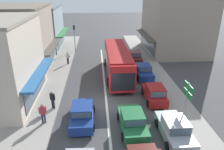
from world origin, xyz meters
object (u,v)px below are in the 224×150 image
object	(u,v)px
city_bus	(118,60)
sedan_adjacent_lane_trail	(82,114)
parked_hatchback_kerb_second	(154,94)
traffic_light_downstreet	(74,34)
parked_sedan_kerb_rear	(134,57)
pedestrian_browsing_midblock	(43,112)
sedan_behind_bus_near	(132,121)
pedestrian_far_walker	(53,99)
parked_sedan_kerb_third	(143,71)
directional_road_sign	(187,95)
parked_sedan_kerb_front	(175,129)
pedestrian_with_handbag_near	(68,57)

from	to	relation	value
city_bus	sedan_adjacent_lane_trail	distance (m)	9.95
parked_hatchback_kerb_second	traffic_light_downstreet	bearing A→B (deg)	117.09
parked_sedan_kerb_rear	pedestrian_browsing_midblock	xyz separation A→B (m)	(-9.41, -14.33, 0.40)
city_bus	sedan_adjacent_lane_trail	world-z (taller)	city_bus
sedan_behind_bus_near	traffic_light_downstreet	world-z (taller)	traffic_light_downstreet
sedan_adjacent_lane_trail	pedestrian_far_walker	bearing A→B (deg)	143.27
sedan_adjacent_lane_trail	parked_sedan_kerb_third	bearing A→B (deg)	52.88
sedan_behind_bus_near	pedestrian_far_walker	world-z (taller)	pedestrian_far_walker
parked_hatchback_kerb_second	directional_road_sign	size ratio (longest dim) A/B	1.03
sedan_behind_bus_near	directional_road_sign	distance (m)	4.41
sedan_adjacent_lane_trail	parked_sedan_kerb_third	xyz separation A→B (m)	(6.57, 8.68, 0.00)
sedan_adjacent_lane_trail	parked_sedan_kerb_rear	xyz separation A→B (m)	(6.49, 14.13, 0.00)
traffic_light_downstreet	pedestrian_browsing_midblock	distance (m)	19.92
pedestrian_far_walker	parked_sedan_kerb_rear	bearing A→B (deg)	53.44
sedan_behind_bus_near	pedestrian_far_walker	distance (m)	7.05
parked_sedan_kerb_front	sedan_adjacent_lane_trail	bearing A→B (deg)	159.67
sedan_adjacent_lane_trail	parked_sedan_kerb_rear	size ratio (longest dim) A/B	0.99
parked_sedan_kerb_rear	pedestrian_browsing_midblock	world-z (taller)	pedestrian_browsing_midblock
sedan_behind_bus_near	parked_sedan_kerb_front	world-z (taller)	same
parked_sedan_kerb_third	pedestrian_with_handbag_near	size ratio (longest dim) A/B	2.59
sedan_behind_bus_near	traffic_light_downstreet	xyz separation A→B (m)	(-5.86, 20.90, 2.19)
sedan_adjacent_lane_trail	pedestrian_with_handbag_near	size ratio (longest dim) A/B	2.58
parked_hatchback_kerb_second	parked_sedan_kerb_rear	size ratio (longest dim) A/B	0.87
parked_sedan_kerb_third	traffic_light_downstreet	xyz separation A→B (m)	(-8.72, 10.95, 2.19)
traffic_light_downstreet	directional_road_sign	xyz separation A→B (m)	(9.77, -20.84, -0.15)
city_bus	parked_sedan_kerb_third	bearing A→B (deg)	-9.69
sedan_behind_bus_near	traffic_light_downstreet	bearing A→B (deg)	105.66
directional_road_sign	pedestrian_with_handbag_near	size ratio (longest dim) A/B	2.21
parked_sedan_kerb_third	directional_road_sign	xyz separation A→B (m)	(1.05, -9.88, 2.04)
parked_sedan_kerb_front	pedestrian_with_handbag_near	world-z (taller)	pedestrian_with_handbag_near
pedestrian_with_handbag_near	parked_sedan_kerb_third	bearing A→B (deg)	-27.09
parked_sedan_kerb_front	parked_sedan_kerb_third	distance (m)	11.09
city_bus	traffic_light_downstreet	world-z (taller)	traffic_light_downstreet
sedan_behind_bus_near	parked_sedan_kerb_rear	distance (m)	15.65
sedan_adjacent_lane_trail	parked_sedan_kerb_rear	bearing A→B (deg)	65.35
pedestrian_far_walker	sedan_adjacent_lane_trail	bearing A→B (deg)	-36.73
sedan_adjacent_lane_trail	traffic_light_downstreet	world-z (taller)	traffic_light_downstreet
parked_sedan_kerb_third	parked_sedan_kerb_rear	distance (m)	5.45
traffic_light_downstreet	city_bus	bearing A→B (deg)	-61.07
directional_road_sign	pedestrian_with_handbag_near	world-z (taller)	directional_road_sign
city_bus	parked_sedan_kerb_front	bearing A→B (deg)	-76.07
sedan_adjacent_lane_trail	pedestrian_browsing_midblock	world-z (taller)	pedestrian_browsing_midblock
sedan_behind_bus_near	pedestrian_with_handbag_near	bearing A→B (deg)	113.34
sedan_behind_bus_near	pedestrian_with_handbag_near	distance (m)	15.95
pedestrian_with_handbag_near	pedestrian_browsing_midblock	size ratio (longest dim) A/B	1.00
sedan_adjacent_lane_trail	directional_road_sign	world-z (taller)	directional_road_sign
parked_sedan_kerb_front	parked_sedan_kerb_third	size ratio (longest dim) A/B	1.00
city_bus	parked_sedan_kerb_rear	distance (m)	5.85
parked_sedan_kerb_rear	traffic_light_downstreet	bearing A→B (deg)	147.52
parked_sedan_kerb_rear	pedestrian_with_handbag_near	bearing A→B (deg)	-175.21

